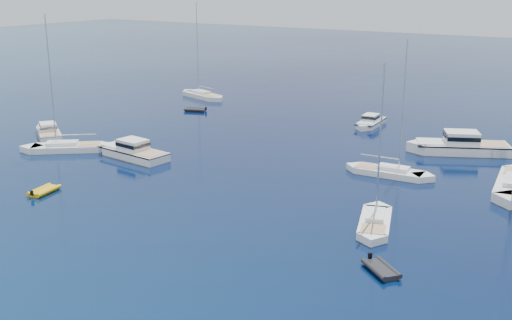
{
  "coord_description": "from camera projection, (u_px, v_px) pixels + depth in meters",
  "views": [
    {
      "loc": [
        32.7,
        -28.63,
        19.66
      ],
      "look_at": [
        -0.05,
        22.22,
        2.2
      ],
      "focal_mm": 44.54,
      "sensor_mm": 36.0,
      "label": 1
    }
  ],
  "objects": [
    {
      "name": "tender_yellow",
      "position": [
        44.0,
        193.0,
        60.09
      ],
      "size": [
        2.43,
        3.58,
        0.95
      ],
      "primitive_type": null,
      "rotation": [
        0.0,
        0.0,
        0.19
      ],
      "color": "gold",
      "rests_on": "ground"
    },
    {
      "name": "tender_grey_near",
      "position": [
        381.0,
        272.0,
        43.95
      ],
      "size": [
        3.7,
        3.49,
        0.95
      ],
      "primitive_type": null,
      "rotation": [
        0.0,
        0.0,
        4.03
      ],
      "color": "black",
      "rests_on": "ground"
    },
    {
      "name": "ground",
      "position": [
        89.0,
        261.0,
        45.59
      ],
      "size": [
        400.0,
        400.0,
        0.0
      ],
      "primitive_type": "plane",
      "color": "#072A4B",
      "rests_on": "ground"
    },
    {
      "name": "motor_cruiser_horizon",
      "position": [
        370.0,
        126.0,
        87.05
      ],
      "size": [
        2.95,
        8.04,
        2.07
      ],
      "primitive_type": null,
      "rotation": [
        0.0,
        0.0,
        3.21
      ],
      "color": "white",
      "rests_on": "ground"
    },
    {
      "name": "sailboat_far_l",
      "position": [
        202.0,
        98.0,
        107.61
      ],
      "size": [
        11.45,
        6.1,
        16.31
      ],
      "primitive_type": null,
      "rotation": [
        0.0,
        0.0,
        1.26
      ],
      "color": "silver",
      "rests_on": "ground"
    },
    {
      "name": "motor_cruiser_far_l",
      "position": [
        49.0,
        136.0,
        81.63
      ],
      "size": [
        8.54,
        6.97,
        2.24
      ],
      "primitive_type": null,
      "rotation": [
        0.0,
        0.0,
        0.97
      ],
      "color": "white",
      "rests_on": "ground"
    },
    {
      "name": "motor_cruiser_distant",
      "position": [
        458.0,
        153.0,
        73.84
      ],
      "size": [
        12.85,
        8.91,
        3.27
      ],
      "primitive_type": null,
      "rotation": [
        0.0,
        0.0,
        2.03
      ],
      "color": "silver",
      "rests_on": "ground"
    },
    {
      "name": "sailboat_mid_l",
      "position": [
        67.0,
        151.0,
        74.65
      ],
      "size": [
        10.45,
        9.24,
        16.34
      ],
      "primitive_type": null,
      "rotation": [
        0.0,
        0.0,
        2.25
      ],
      "color": "white",
      "rests_on": "ground"
    },
    {
      "name": "sailboat_mid_r",
      "position": [
        375.0,
        226.0,
        52.1
      ],
      "size": [
        5.31,
        9.68,
        13.81
      ],
      "primitive_type": null,
      "rotation": [
        0.0,
        0.0,
        0.32
      ],
      "color": "white",
      "rests_on": "ground"
    },
    {
      "name": "motor_cruiser_centre",
      "position": [
        132.0,
        157.0,
        71.99
      ],
      "size": [
        10.62,
        4.24,
        2.72
      ],
      "primitive_type": null,
      "rotation": [
        0.0,
        0.0,
        1.46
      ],
      "color": "silver",
      "rests_on": "ground"
    },
    {
      "name": "tender_grey_far",
      "position": [
        195.0,
        111.0,
        96.69
      ],
      "size": [
        3.81,
        2.92,
        0.95
      ],
      "primitive_type": null,
      "rotation": [
        0.0,
        0.0,
        1.92
      ],
      "color": "black",
      "rests_on": "ground"
    },
    {
      "name": "sailboat_centre",
      "position": [
        389.0,
        175.0,
        65.41
      ],
      "size": [
        10.0,
        3.17,
        14.49
      ],
      "primitive_type": null,
      "rotation": [
        0.0,
        0.0,
        4.77
      ],
      "color": "white",
      "rests_on": "ground"
    }
  ]
}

